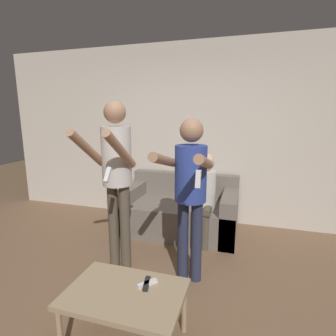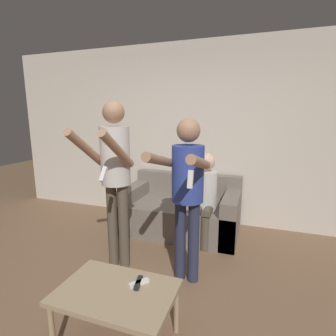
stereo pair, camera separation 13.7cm
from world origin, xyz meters
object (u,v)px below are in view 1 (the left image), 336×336
Objects in this scene: remote_far at (147,283)px; person_standing_right at (190,184)px; person_seated at (204,194)px; couch at (179,211)px; remote_near at (147,283)px; coffee_table at (125,297)px; person_standing_left at (116,169)px.

person_standing_right is at bearing 79.39° from remote_far.
couch is at bearing 149.94° from person_seated.
person_seated is 1.71m from remote_near.
person_seated is at bearing -30.06° from couch.
person_standing_right is 1.96× the size of coffee_table.
remote_far is (0.24, -1.91, 0.18)m from couch.
remote_near is at bearing -51.33° from person_standing_left.
coffee_table is 0.17m from remote_near.
person_seated reaches higher than couch.
person_standing_left is 11.52× the size of remote_near.
remote_near is (0.12, 0.11, 0.06)m from coffee_table.
coffee_table is at bearing -60.52° from person_standing_left.
person_seated is (0.38, -0.22, 0.37)m from couch.
person_seated is at bearing 85.19° from remote_near.
person_standing_right reaches higher than remote_far.
person_standing_right is 0.99m from person_seated.
person_seated reaches higher than remote_near.
coffee_table is at bearing -107.00° from person_standing_right.
person_standing_left is 1.28m from person_seated.
remote_near is 0.00m from remote_far.
remote_near is (0.24, -1.91, 0.18)m from couch.
person_standing_right is 11.88× the size of remote_far.
person_standing_left is 1.19m from remote_near.
coffee_table is 0.18m from remote_far.
remote_far is at bearing -100.61° from person_standing_right.
person_standing_left is 1.19m from remote_far.
remote_near is at bearing -152.31° from remote_far.
remote_far is at bearing 27.69° from remote_near.
person_standing_left is 0.78m from person_standing_right.
remote_near is (-0.14, -1.69, -0.19)m from person_seated.
person_seated reaches higher than remote_far.
coffee_table is at bearing -138.46° from remote_far.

